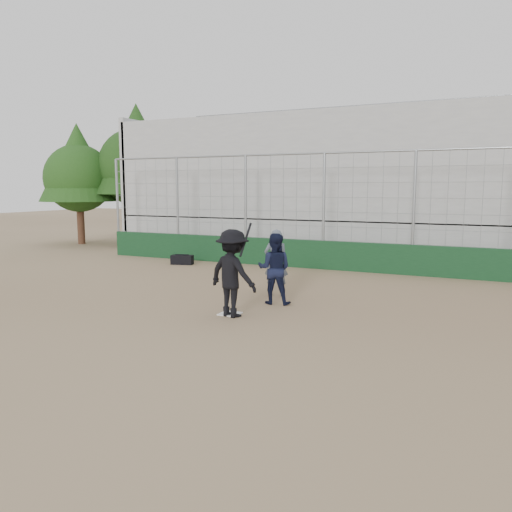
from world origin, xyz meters
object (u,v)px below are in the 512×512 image
at_px(umpire, 276,266).
at_px(batter_at_plate, 233,273).
at_px(catcher_crouched, 274,280).
at_px(equipment_bag, 182,260).

bearing_deg(umpire, batter_at_plate, 77.96).
relative_size(catcher_crouched, equipment_bag, 1.35).
bearing_deg(batter_at_plate, catcher_crouched, 75.28).
bearing_deg(umpire, catcher_crouched, 99.11).
bearing_deg(equipment_bag, umpire, -34.07).
bearing_deg(catcher_crouched, umpire, 110.04).
relative_size(catcher_crouched, umpire, 0.74).
bearing_deg(catcher_crouched, equipment_bag, 141.29).
xyz_separation_m(catcher_crouched, equipment_bag, (-5.58, 4.47, -0.41)).
relative_size(batter_at_plate, umpire, 1.31).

